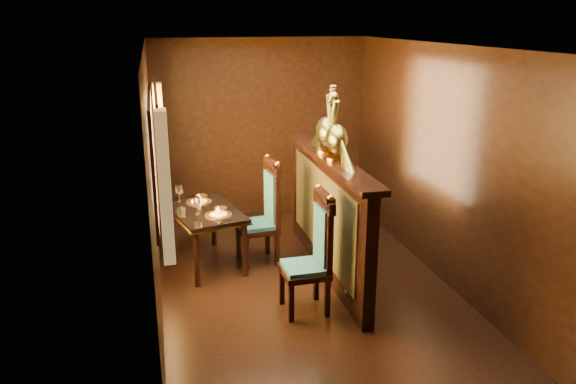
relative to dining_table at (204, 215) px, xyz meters
name	(u,v)px	position (x,y,z in m)	size (l,w,h in m)	color
ground	(305,287)	(0.97, -0.84, -0.61)	(5.00, 5.00, 0.00)	black
room_shell	(298,142)	(0.89, -0.82, 0.97)	(3.04, 5.04, 2.52)	black
partition	(327,212)	(1.29, -0.54, 0.10)	(0.26, 2.70, 1.36)	black
dining_table	(204,215)	(0.00, 0.00, 0.00)	(0.95, 1.28, 0.88)	black
chair_left	(316,249)	(0.95, -1.31, 0.03)	(0.45, 0.49, 1.23)	black
chair_right	(266,208)	(0.71, -0.07, 0.04)	(0.49, 0.51, 1.24)	black
peacock_left	(337,126)	(1.30, -0.79, 1.11)	(0.22, 0.59, 0.71)	#17472F
peacock_right	(327,119)	(1.30, -0.45, 1.12)	(0.23, 0.63, 0.74)	#17472F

